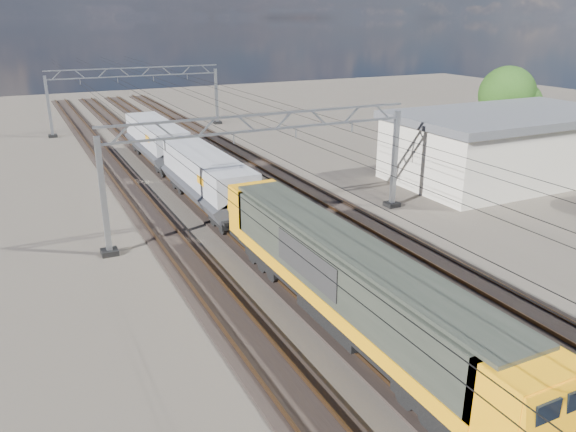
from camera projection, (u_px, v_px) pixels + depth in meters
name	position (u px, v px, depth m)	size (l,w,h in m)	color
ground	(296.00, 250.00, 31.55)	(160.00, 160.00, 0.00)	#2C2521
track_outer_west	(193.00, 269.00, 29.02)	(2.60, 140.00, 0.30)	black
track_loco	(263.00, 255.00, 30.69)	(2.60, 140.00, 0.30)	black
track_inner_east	(327.00, 243.00, 32.36)	(2.60, 140.00, 0.30)	black
track_outer_east	(384.00, 232.00, 34.03)	(2.60, 140.00, 0.30)	black
catenary_gantry_mid	(266.00, 167.00, 33.63)	(19.90, 0.90, 7.11)	gray
catenary_gantry_far	(137.00, 96.00, 64.07)	(19.90, 0.90, 7.11)	gray
overhead_wires	(240.00, 125.00, 36.40)	(12.03, 140.00, 0.53)	black
locomotive	(346.00, 278.00, 22.83)	(2.76, 21.10, 3.62)	black
hopper_wagon_lead	(207.00, 177.00, 37.83)	(3.38, 13.00, 3.25)	black
hopper_wagon_mid	(156.00, 138.00, 49.83)	(3.38, 13.00, 3.25)	black
industrial_shed	(507.00, 145.00, 44.89)	(18.60, 10.60, 5.40)	beige
tree_far	(511.00, 97.00, 54.13)	(5.82, 5.42, 8.08)	#322217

